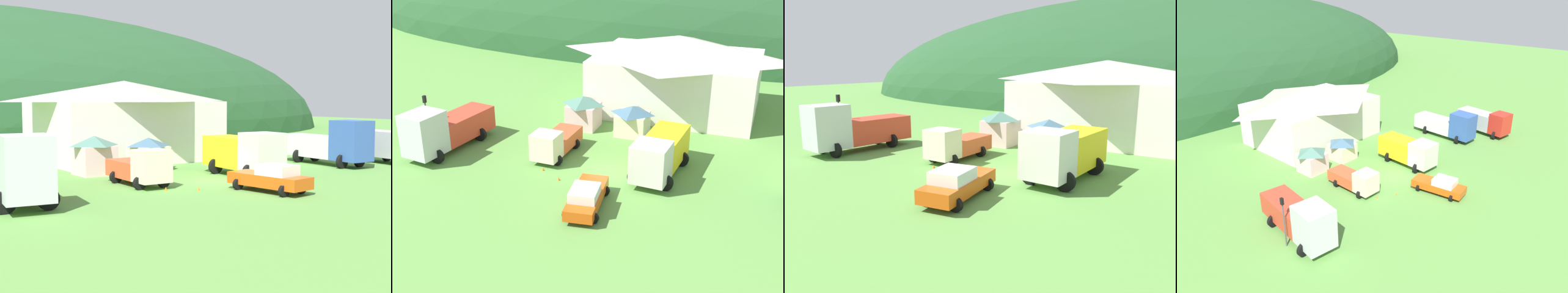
% 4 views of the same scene
% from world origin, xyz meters
% --- Properties ---
extents(ground_plane, '(200.00, 200.00, 0.00)m').
position_xyz_m(ground_plane, '(0.00, 0.00, 0.00)').
color(ground_plane, '#5B9342').
extents(depot_building, '(15.72, 11.37, 6.95)m').
position_xyz_m(depot_building, '(1.88, 14.93, 3.58)').
color(depot_building, white).
rests_on(depot_building, ground).
extents(play_shed_cream, '(2.70, 2.67, 2.48)m').
position_xyz_m(play_shed_cream, '(-0.19, 7.45, 1.28)').
color(play_shed_cream, beige).
rests_on(play_shed_cream, ground).
extents(play_shed_pink, '(2.73, 2.69, 2.79)m').
position_xyz_m(play_shed_pink, '(-4.58, 7.60, 1.44)').
color(play_shed_pink, beige).
rests_on(play_shed_pink, ground).
extents(tow_truck_silver, '(3.87, 8.37, 3.75)m').
position_xyz_m(tow_truck_silver, '(-12.84, -0.74, 1.82)').
color(tow_truck_silver, silver).
rests_on(tow_truck_silver, ground).
extents(light_truck_cream, '(2.57, 5.48, 2.38)m').
position_xyz_m(light_truck_cream, '(-4.50, 1.17, 1.16)').
color(light_truck_cream, beige).
rests_on(light_truck_cream, ground).
extents(flatbed_truck_yellow, '(3.49, 6.95, 3.16)m').
position_xyz_m(flatbed_truck_yellow, '(3.63, 0.78, 1.71)').
color(flatbed_truck_yellow, silver).
rests_on(flatbed_truck_yellow, ground).
extents(box_truck_blue, '(3.38, 8.47, 3.72)m').
position_xyz_m(box_truck_blue, '(13.65, 1.65, 1.78)').
color(box_truck_blue, '#3356AD').
rests_on(box_truck_blue, ground).
extents(crane_truck_red, '(3.81, 7.47, 3.27)m').
position_xyz_m(crane_truck_red, '(18.40, -1.15, 1.71)').
color(crane_truck_red, red).
rests_on(crane_truck_red, ground).
extents(service_pickup_orange, '(2.67, 5.27, 1.66)m').
position_xyz_m(service_pickup_orange, '(0.45, -5.30, 0.83)').
color(service_pickup_orange, '#DB5011').
rests_on(service_pickup_orange, ground).
extents(traffic_light_west, '(0.20, 0.32, 4.30)m').
position_xyz_m(traffic_light_west, '(-14.34, -0.72, 2.63)').
color(traffic_light_west, '#4C4C51').
rests_on(traffic_light_west, ground).
extents(traffic_cone_near_pickup, '(0.36, 0.36, 0.50)m').
position_xyz_m(traffic_cone_near_pickup, '(-4.32, -1.39, 0.00)').
color(traffic_cone_near_pickup, orange).
rests_on(traffic_cone_near_pickup, ground).
extents(traffic_cone_mid_row, '(0.36, 0.36, 0.50)m').
position_xyz_m(traffic_cone_mid_row, '(-2.66, -2.39, 0.00)').
color(traffic_cone_mid_row, orange).
rests_on(traffic_cone_mid_row, ground).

